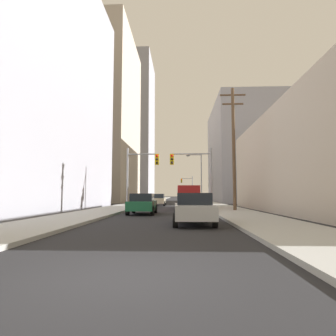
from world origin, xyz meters
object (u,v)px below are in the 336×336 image
at_px(cargo_van_red, 188,196).
at_px(traffic_signal_near_right, 193,167).
at_px(sedan_beige, 158,200).
at_px(sedan_green, 142,204).
at_px(traffic_signal_far_right, 187,184).
at_px(traffic_signal_near_left, 141,168).
at_px(sedan_silver, 194,209).

distance_m(cargo_van_red, traffic_signal_near_right, 2.84).
bearing_deg(sedan_beige, sedan_green, -89.75).
height_order(cargo_van_red, traffic_signal_near_right, traffic_signal_near_right).
distance_m(traffic_signal_near_right, traffic_signal_far_right, 44.82).
relative_size(sedan_beige, traffic_signal_near_left, 0.70).
bearing_deg(traffic_signal_far_right, traffic_signal_near_right, -90.67).
height_order(sedan_silver, traffic_signal_near_right, traffic_signal_near_right).
bearing_deg(sedan_beige, cargo_van_red, -68.08).
height_order(traffic_signal_near_left, traffic_signal_near_right, same).
distance_m(sedan_green, sedan_beige, 16.08).
distance_m(cargo_van_red, traffic_signal_far_right, 44.60).
bearing_deg(cargo_van_red, traffic_signal_near_right, -31.09).
xyz_separation_m(sedan_silver, traffic_signal_near_left, (-4.49, 14.10, 3.24)).
bearing_deg(traffic_signal_near_left, sedan_beige, 83.94).
bearing_deg(sedan_silver, traffic_signal_near_left, 107.66).
height_order(sedan_silver, sedan_green, same).
relative_size(sedan_green, traffic_signal_near_right, 0.70).
bearing_deg(traffic_signal_far_right, traffic_signal_near_left, -97.15).
height_order(sedan_green, traffic_signal_near_right, traffic_signal_near_right).
relative_size(sedan_silver, sedan_green, 1.01).
height_order(sedan_green, sedan_beige, same).
distance_m(sedan_beige, traffic_signal_far_right, 36.01).
relative_size(cargo_van_red, traffic_signal_near_left, 0.87).
xyz_separation_m(cargo_van_red, sedan_beige, (-3.60, 8.95, -0.52)).
bearing_deg(cargo_van_red, traffic_signal_far_right, 88.66).
relative_size(sedan_silver, traffic_signal_near_right, 0.71).
height_order(sedan_beige, traffic_signal_far_right, traffic_signal_far_right).
bearing_deg(traffic_signal_far_right, sedan_silver, -91.11).
bearing_deg(sedan_beige, sedan_silver, -81.47).
bearing_deg(sedan_green, cargo_van_red, 63.66).
xyz_separation_m(sedan_silver, sedan_beige, (-3.50, 23.35, 0.00)).
height_order(cargo_van_red, traffic_signal_near_left, traffic_signal_near_left).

